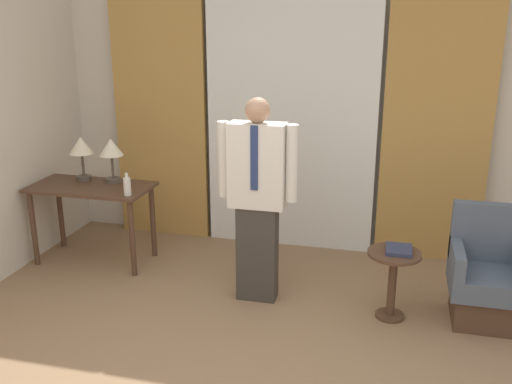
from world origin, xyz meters
TOP-DOWN VIEW (x-y plane):
  - wall_back at (0.00, 2.90)m, footprint 10.00×0.06m
  - curtain_sheer_center at (0.00, 2.77)m, footprint 1.63×0.06m
  - curtain_drape_left at (-1.33, 2.77)m, footprint 0.95×0.06m
  - curtain_drape_right at (1.33, 2.77)m, footprint 0.95×0.06m
  - desk at (-1.70, 1.94)m, footprint 1.11×0.57m
  - table_lamp_left at (-1.85, 2.09)m, footprint 0.22×0.22m
  - table_lamp_right at (-1.54, 2.09)m, footprint 0.22×0.22m
  - bottle_near_edge at (-1.24, 1.76)m, footprint 0.06×0.06m
  - person at (-0.04, 1.58)m, footprint 0.63×0.21m
  - armchair at (1.72, 1.66)m, footprint 0.55×0.54m
  - side_table at (1.04, 1.52)m, footprint 0.40×0.40m
  - book at (1.06, 1.54)m, footprint 0.19×0.22m

SIDE VIEW (x-z plane):
  - armchair at x=1.72m, z-range -0.11..0.76m
  - side_table at x=1.04m, z-range 0.10..0.64m
  - book at x=1.06m, z-range 0.54..0.57m
  - desk at x=-1.70m, z-range 0.25..0.99m
  - bottle_near_edge at x=-1.24m, z-range 0.72..0.92m
  - person at x=-0.04m, z-range 0.07..1.72m
  - table_lamp_left at x=-1.85m, z-range 0.83..1.25m
  - table_lamp_right at x=-1.54m, z-range 0.83..1.25m
  - curtain_sheer_center at x=0.00m, z-range 0.00..2.58m
  - curtain_drape_left at x=-1.33m, z-range 0.00..2.58m
  - curtain_drape_right at x=1.33m, z-range 0.00..2.58m
  - wall_back at x=0.00m, z-range 0.00..2.70m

